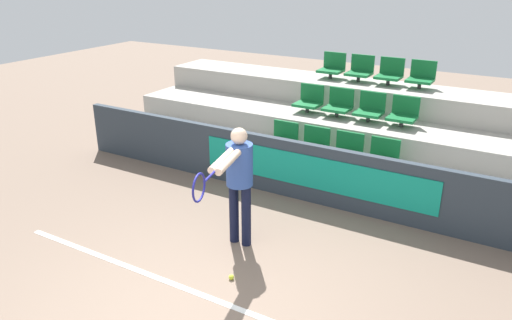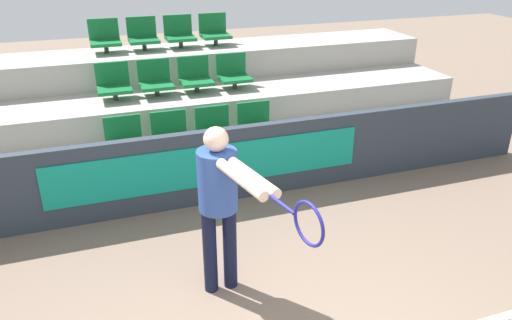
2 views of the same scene
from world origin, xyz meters
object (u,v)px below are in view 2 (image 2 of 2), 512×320
(stadium_chair_2, at_px, (214,129))
(stadium_chair_5, at_px, (155,80))
(stadium_chair_3, at_px, (256,124))
(stadium_chair_8, at_px, (105,38))
(stadium_chair_6, at_px, (195,77))
(stadium_chair_10, at_px, (179,34))
(stadium_chair_0, at_px, (125,140))
(stadium_chair_1, at_px, (171,134))
(stadium_chair_11, at_px, (214,31))
(stadium_chair_7, at_px, (233,73))
(tennis_player, at_px, (222,195))
(stadium_chair_4, at_px, (114,84))
(stadium_chair_9, at_px, (143,36))

(stadium_chair_2, xyz_separation_m, stadium_chair_5, (-0.60, 1.09, 0.45))
(stadium_chair_3, xyz_separation_m, stadium_chair_8, (-1.81, 2.19, 0.91))
(stadium_chair_6, relative_size, stadium_chair_10, 1.00)
(stadium_chair_6, xyz_separation_m, stadium_chair_10, (0.00, 1.09, 0.45))
(stadium_chair_6, bearing_deg, stadium_chair_0, -137.78)
(stadium_chair_1, xyz_separation_m, stadium_chair_8, (-0.60, 2.19, 0.91))
(stadium_chair_0, xyz_separation_m, stadium_chair_11, (1.81, 2.19, 0.91))
(stadium_chair_5, bearing_deg, stadium_chair_10, 61.15)
(stadium_chair_3, relative_size, stadium_chair_8, 1.00)
(stadium_chair_7, bearing_deg, stadium_chair_5, 180.00)
(tennis_player, bearing_deg, stadium_chair_11, 63.20)
(stadium_chair_4, height_order, stadium_chair_10, stadium_chair_10)
(stadium_chair_3, bearing_deg, stadium_chair_1, 180.00)
(stadium_chair_2, relative_size, stadium_chair_11, 1.00)
(stadium_chair_3, bearing_deg, stadium_chair_6, 118.85)
(stadium_chair_3, distance_m, stadium_chair_4, 2.16)
(stadium_chair_2, height_order, stadium_chair_11, stadium_chair_11)
(stadium_chair_5, height_order, stadium_chair_8, stadium_chair_8)
(stadium_chair_4, height_order, stadium_chair_9, stadium_chair_9)
(stadium_chair_0, distance_m, stadium_chair_1, 0.60)
(stadium_chair_3, relative_size, stadium_chair_4, 1.00)
(stadium_chair_5, height_order, tennis_player, tennis_player)
(stadium_chair_4, height_order, stadium_chair_5, same)
(stadium_chair_10, bearing_deg, stadium_chair_6, -90.00)
(stadium_chair_8, distance_m, stadium_chair_11, 1.81)
(stadium_chair_0, bearing_deg, stadium_chair_6, 42.22)
(stadium_chair_9, xyz_separation_m, stadium_chair_10, (0.60, 0.00, 0.00))
(stadium_chair_1, xyz_separation_m, stadium_chair_11, (1.21, 2.19, 0.91))
(stadium_chair_6, height_order, stadium_chair_8, stadium_chair_8)
(stadium_chair_7, distance_m, stadium_chair_8, 2.16)
(tennis_player, bearing_deg, stadium_chair_6, 68.22)
(stadium_chair_4, bearing_deg, stadium_chair_0, -90.00)
(stadium_chair_2, bearing_deg, stadium_chair_4, 137.78)
(stadium_chair_2, xyz_separation_m, stadium_chair_6, (0.00, 1.09, 0.45))
(tennis_player, bearing_deg, stadium_chair_1, 77.94)
(stadium_chair_4, height_order, stadium_chair_7, same)
(stadium_chair_1, xyz_separation_m, stadium_chair_2, (0.60, 0.00, 0.00))
(stadium_chair_0, xyz_separation_m, stadium_chair_2, (1.21, 0.00, 0.00))
(stadium_chair_3, distance_m, stadium_chair_5, 1.69)
(stadium_chair_0, distance_m, stadium_chair_9, 2.45)
(stadium_chair_0, relative_size, tennis_player, 0.31)
(stadium_chair_2, xyz_separation_m, stadium_chair_7, (0.60, 1.09, 0.45))
(stadium_chair_2, distance_m, stadium_chair_11, 2.45)
(stadium_chair_7, xyz_separation_m, stadium_chair_9, (-1.21, 1.09, 0.45))
(stadium_chair_1, relative_size, stadium_chair_9, 1.00)
(stadium_chair_3, distance_m, stadium_chair_7, 1.18)
(stadium_chair_5, relative_size, tennis_player, 0.31)
(stadium_chair_4, bearing_deg, stadium_chair_2, -42.22)
(stadium_chair_3, bearing_deg, stadium_chair_4, 148.83)
(stadium_chair_6, relative_size, stadium_chair_11, 1.00)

